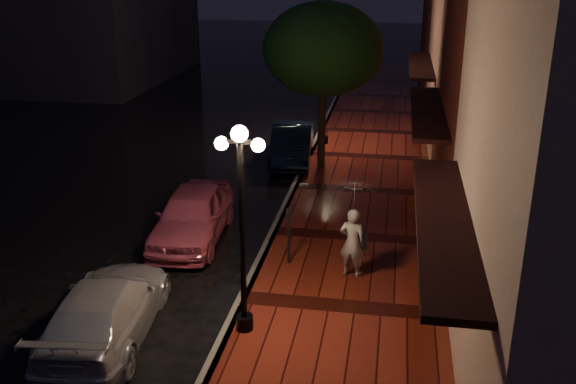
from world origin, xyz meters
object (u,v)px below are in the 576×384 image
Objects in this scene: streetlamp_far at (325,83)px; pink_car at (192,215)px; parking_meter at (289,230)px; woman_with_umbrella at (354,214)px; silver_car at (106,310)px; streetlamp_near at (242,219)px; navy_car at (292,144)px; street_tree at (323,52)px.

streetlamp_far reaches higher than pink_car.
woman_with_umbrella is at bearing -23.33° from parking_meter.
pink_car reaches higher than silver_car.
streetlamp_far is 11.50m from woman_with_umbrella.
streetlamp_far is at bearing -64.47° from woman_with_umbrella.
navy_car is (-0.95, 11.77, -1.91)m from streetlamp_near.
streetlamp_far is at bearing 94.91° from street_tree.
streetlamp_near is at bearing -63.75° from pink_car.
streetlamp_far is at bearing 90.00° from streetlamp_near.
street_tree is at bearing -62.66° from woman_with_umbrella.
street_tree is (0.26, 10.99, 1.64)m from streetlamp_near.
pink_car is 4.88m from woman_with_umbrella.
silver_car is at bearing -138.81° from parking_meter.
navy_car is (1.53, 7.41, -0.04)m from pink_car.
silver_car is 3.07× the size of parking_meter.
streetlamp_near is 14.00m from streetlamp_far.
street_tree is 3.96× the size of parking_meter.
streetlamp_near is 11.12m from street_tree.
navy_car is at bearing 90.19° from parking_meter.
woman_with_umbrella is (1.99, 2.71, -0.86)m from streetlamp_near.
parking_meter reaches higher than silver_car.
street_tree is at bearing 88.65° from streetlamp_near.
street_tree is at bearing -85.09° from streetlamp_far.
navy_car is 12.47m from silver_car.
woman_with_umbrella is (1.73, -8.29, -2.51)m from street_tree.
pink_car is 4.94m from silver_car.
navy_car is at bearing 74.89° from pink_car.
street_tree is 1.38× the size of navy_car.
navy_car is 1.75× the size of woman_with_umbrella.
navy_car is 0.93× the size of silver_car.
streetlamp_far is 2.94× the size of parking_meter.
parking_meter is (-1.60, 0.42, -0.70)m from woman_with_umbrella.
street_tree is 8.50m from parking_meter.
streetlamp_far is 10.13m from pink_car.
silver_car is at bearing 50.33° from woman_with_umbrella.
navy_car is at bearing -56.49° from woman_with_umbrella.
pink_car is at bearing -107.09° from navy_car.
woman_with_umbrella is 1.79m from parking_meter.
woman_with_umbrella is at bearing -23.74° from pink_car.
streetlamp_near reaches higher than woman_with_umbrella.
street_tree is at bearing -110.86° from silver_car.
silver_car is 1.88× the size of woman_with_umbrella.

